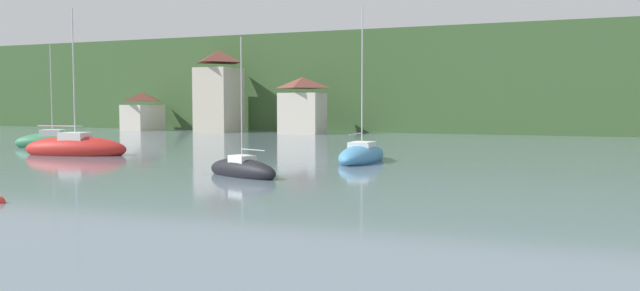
{
  "coord_description": "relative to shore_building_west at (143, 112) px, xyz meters",
  "views": [
    {
      "loc": [
        7.25,
        29.46,
        3.73
      ],
      "look_at": [
        0.0,
        47.19,
        2.48
      ],
      "focal_mm": 35.76,
      "sensor_mm": 36.0,
      "label": 1
    }
  ],
  "objects": [
    {
      "name": "shore_building_central",
      "position": [
        25.34,
        -0.92,
        0.83
      ],
      "size": [
        5.45,
        4.21,
        7.15
      ],
      "color": "beige",
      "rests_on": "ground_plane"
    },
    {
      "name": "sailboat_far_6",
      "position": [
        15.51,
        -32.43,
        -2.18
      ],
      "size": [
        6.65,
        4.72,
        9.29
      ],
      "rotation": [
        0.0,
        0.0,
        3.6
      ],
      "color": "#2D754C",
      "rests_on": "ground_plane"
    },
    {
      "name": "sailboat_far_3",
      "position": [
        23.68,
        -38.41,
        -2.14
      ],
      "size": [
        8.28,
        4.28,
        11.17
      ],
      "rotation": [
        0.0,
        0.0,
        0.23
      ],
      "color": "red",
      "rests_on": "ground_plane"
    },
    {
      "name": "sailboat_far_5",
      "position": [
        41.82,
        -45.96,
        -2.3
      ],
      "size": [
        5.28,
        3.29,
        7.51
      ],
      "rotation": [
        0.0,
        0.0,
        2.73
      ],
      "color": "black",
      "rests_on": "ground_plane"
    },
    {
      "name": "wooded_hillside",
      "position": [
        45.61,
        45.91,
        3.13
      ],
      "size": [
        352.0,
        71.99,
        27.13
      ],
      "color": "#38562D",
      "rests_on": "ground_plane"
    },
    {
      "name": "shore_building_westcentral",
      "position": [
        12.67,
        -0.14,
        2.69
      ],
      "size": [
        5.03,
        5.84,
        10.97
      ],
      "color": "#BCB29E",
      "rests_on": "ground_plane"
    },
    {
      "name": "sailboat_far_2",
      "position": [
        44.87,
        -35.61,
        -2.23
      ],
      "size": [
        2.75,
        7.17,
        10.39
      ],
      "rotation": [
        0.0,
        0.0,
        1.63
      ],
      "color": "teal",
      "rests_on": "ground_plane"
    },
    {
      "name": "shore_building_west",
      "position": [
        0.0,
        0.0,
        0.0
      ],
      "size": [
        3.75,
        6.13,
        5.41
      ],
      "color": "beige",
      "rests_on": "ground_plane"
    }
  ]
}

